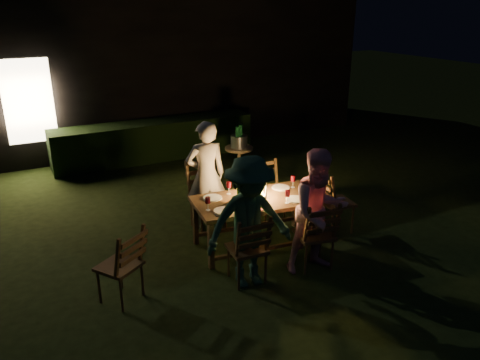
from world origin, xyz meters
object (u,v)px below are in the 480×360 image
ice_bucket (239,141)px  bottle_table (240,191)px  bottle_bucket_a (238,140)px  person_opp_left (249,223)px  side_table (239,152)px  dining_table (257,203)px  chair_near_left (247,260)px  person_opp_right (319,212)px  lantern (259,186)px  chair_near_right (314,246)px  chair_far_left (208,207)px  chair_end (335,212)px  person_house_side (206,175)px  chair_far_right (270,200)px  chair_spare (122,278)px  bottle_bucket_b (241,138)px

ice_bucket → bottle_table: bearing=-116.9°
bottle_table → bottle_bucket_a: size_ratio=0.88×
person_opp_left → side_table: 3.29m
bottle_table → dining_table: bearing=-5.9°
ice_bucket → chair_near_left: bearing=-115.3°
chair_near_left → person_opp_right: bearing=-4.9°
lantern → bottle_table: 0.30m
chair_near_right → chair_far_left: bearing=125.7°
side_table → chair_end: bearing=-81.1°
chair_near_left → chair_end: size_ratio=0.97×
chair_near_left → person_house_side: 1.67m
chair_far_left → chair_end: chair_far_left is taller
person_opp_right → person_opp_left: (-0.90, 0.09, 0.01)m
person_opp_right → ice_bucket: 3.11m
chair_near_right → person_house_side: bearing=124.9°
chair_far_left → ice_bucket: (1.23, 1.39, 0.48)m
chair_near_left → chair_end: (1.75, 0.59, 0.01)m
chair_far_right → bottle_bucket_a: size_ratio=2.81×
chair_far_right → person_opp_right: size_ratio=0.58×
chair_end → dining_table: bearing=-88.5°
lantern → bottle_bucket_a: bearing=70.5°
person_house_side → dining_table: bearing=118.8°
chair_near_right → person_opp_right: 0.49m
chair_far_right → ice_bucket: 1.60m
person_opp_right → bottle_bucket_a: size_ratio=4.88×
person_house_side → person_opp_right: 1.87m
person_opp_right → chair_end: bearing=46.5°
chair_near_left → chair_far_left: 1.54m
chair_far_left → chair_spare: 2.00m
person_opp_left → lantern: size_ratio=4.52×
person_house_side → lantern: bearing=123.0°
bottle_bucket_a → ice_bucket: bearing=38.7°
chair_far_left → chair_end: (1.59, -0.94, -0.02)m
chair_near_right → person_opp_left: person_opp_left is taller
lantern → side_table: 2.32m
bottle_table → bottle_bucket_b: (1.16, 2.22, 0.01)m
ice_bucket → chair_far_left: bearing=-131.4°
chair_end → bottle_table: bottle_table is taller
chair_spare → bottle_table: size_ratio=3.35×
dining_table → bottle_bucket_b: 2.43m
chair_near_left → chair_end: chair_end is taller
chair_spare → person_opp_right: bearing=-44.9°
person_house_side → lantern: size_ratio=4.57×
dining_table → bottle_table: 0.33m
chair_end → lantern: lantern is taller
chair_far_right → bottle_bucket_b: size_ratio=2.81×
lantern → bottle_bucket_b: lantern is taller
side_table → bottle_bucket_a: 0.25m
chair_near_left → person_opp_left: (-0.01, -0.05, 0.51)m
bottle_table → side_table: (1.11, 2.18, -0.23)m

